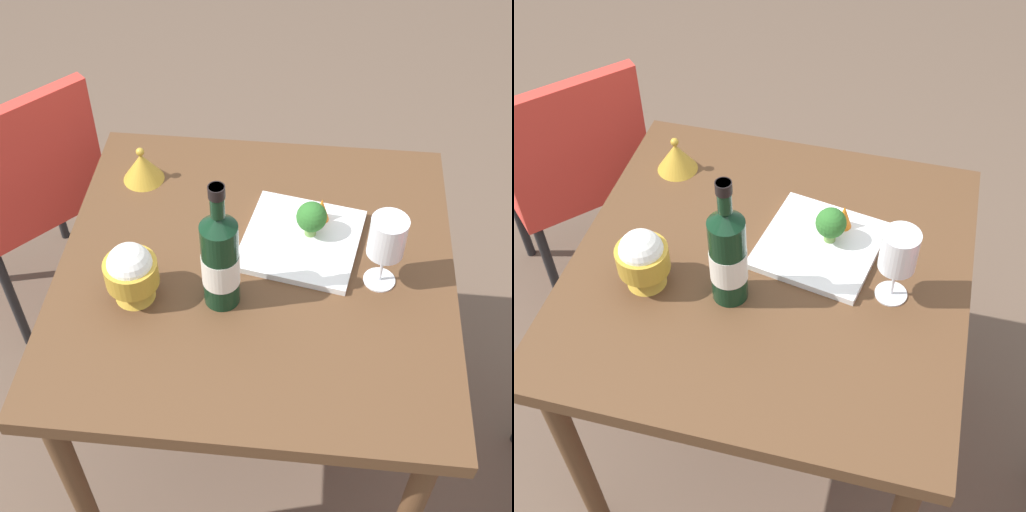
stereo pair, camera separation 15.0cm
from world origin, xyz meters
The scene contains 10 objects.
ground_plane centered at (0.00, 0.00, 0.00)m, with size 8.00×8.00×0.00m, color brown.
dining_table centered at (0.00, 0.00, 0.65)m, with size 0.86×0.86×0.74m.
chair_by_wall centered at (-0.42, -0.70, 0.53)m, with size 0.57×0.57×0.85m.
wine_bottle centered at (0.10, -0.06, 0.86)m, with size 0.08×0.08×0.31m.
wine_glass centered at (0.02, 0.27, 0.87)m, with size 0.08×0.08×0.18m.
rice_bowl centered at (0.11, -0.24, 0.81)m, with size 0.11×0.11×0.14m.
rice_bowl_lid centered at (-0.26, -0.30, 0.78)m, with size 0.10×0.10×0.09m.
serving_plate centered at (-0.08, 0.09, 0.75)m, with size 0.29×0.29×0.02m.
broccoli_floret centered at (-0.09, 0.11, 0.80)m, with size 0.07×0.07×0.09m.
carrot_garnish_left centered at (-0.14, 0.13, 0.78)m, with size 0.04×0.04×0.06m.
Camera 2 is at (0.98, 0.25, 1.88)m, focal length 49.28 mm.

